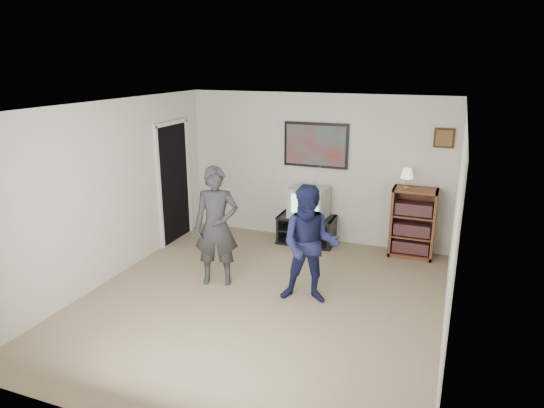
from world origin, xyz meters
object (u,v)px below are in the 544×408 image
Objects in this scene: bookshelf at (413,223)px; person_tall at (217,226)px; media_stand at (307,230)px; crt_television at (309,202)px; person_short at (310,245)px.

person_tall is (-2.43, -1.96, 0.28)m from bookshelf.
bookshelf is 3.14m from person_tall.
media_stand is at bearing 49.61° from person_tall.
bookshelf is (1.69, 0.05, -0.18)m from crt_television.
crt_television is at bearing 96.80° from person_short.
person_tall is at bearing -110.67° from media_stand.
crt_television is 2.05m from person_tall.
person_tall is at bearing 167.00° from person_short.
person_tall is (-0.74, -1.91, 0.10)m from crt_television.
crt_television reaches higher than media_stand.
person_tall is at bearing -141.12° from bookshelf.
bookshelf is 2.31m from person_short.
person_tall is at bearing -105.89° from crt_television.
media_stand is at bearing -178.34° from bookshelf.
bookshelf is at bearing 51.61° from person_short.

